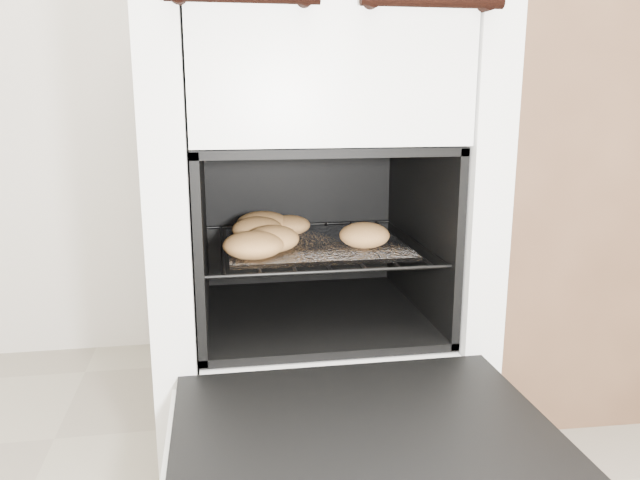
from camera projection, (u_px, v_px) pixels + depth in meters
The scene contains 6 objects.
stove at pixel (308, 201), 1.44m from camera, with size 0.67×0.75×1.03m.
oven_door at pixel (363, 438), 0.96m from camera, with size 0.60×0.47×0.04m.
oven_rack at pixel (313, 244), 1.39m from camera, with size 0.49×0.47×0.01m.
foil_sheet at pixel (315, 244), 1.37m from camera, with size 0.38×0.33×0.01m, color white.
baked_rolls at pixel (280, 233), 1.34m from camera, with size 0.36×0.35×0.05m.
counter at pixel (621, 191), 1.66m from camera, with size 0.98×0.65×0.98m, color brown.
Camera 1 is at (-0.29, -0.28, 0.74)m, focal length 35.00 mm.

